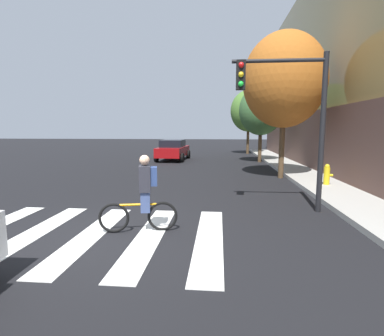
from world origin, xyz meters
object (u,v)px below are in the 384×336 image
object	(u,v)px
traffic_light_near	(291,105)
street_tree_mid	(261,110)
street_tree_near	(284,80)
sedan_mid	(173,150)
cyclist	(144,194)
street_tree_far	(249,111)
fire_hydrant	(327,175)

from	to	relation	value
traffic_light_near	street_tree_mid	distance (m)	12.40
street_tree_near	sedan_mid	bearing A→B (deg)	129.66
sedan_mid	street_tree_near	distance (m)	10.28
cyclist	street_tree_far	world-z (taller)	street_tree_far
sedan_mid	street_tree_far	bearing A→B (deg)	46.11
sedan_mid	traffic_light_near	world-z (taller)	traffic_light_near
sedan_mid	street_tree_far	xyz separation A→B (m)	(5.89, 6.13, 3.08)
street_tree_far	cyclist	bearing A→B (deg)	-101.23
traffic_light_near	street_tree_mid	size ratio (longest dim) A/B	0.82
sedan_mid	street_tree_mid	bearing A→B (deg)	-6.95
sedan_mid	street_tree_far	world-z (taller)	street_tree_far
traffic_light_near	street_tree_near	size ratio (longest dim) A/B	0.65
traffic_light_near	street_tree_mid	xyz separation A→B (m)	(0.88, 12.36, 0.61)
cyclist	traffic_light_near	bearing A→B (deg)	29.49
cyclist	traffic_light_near	world-z (taller)	traffic_light_near
street_tree_near	street_tree_mid	xyz separation A→B (m)	(-0.08, 6.67, -0.90)
cyclist	fire_hydrant	bearing A→B (deg)	43.17
fire_hydrant	street_tree_mid	size ratio (longest dim) A/B	0.15
sedan_mid	street_tree_near	size ratio (longest dim) A/B	0.67
street_tree_near	street_tree_far	world-z (taller)	street_tree_near
cyclist	street_tree_near	bearing A→B (deg)	59.82
fire_hydrant	street_tree_near	bearing A→B (deg)	118.03
sedan_mid	traffic_light_near	size ratio (longest dim) A/B	1.04
fire_hydrant	street_tree_near	world-z (taller)	street_tree_near
street_tree_near	street_tree_mid	size ratio (longest dim) A/B	1.26
street_tree_mid	street_tree_far	xyz separation A→B (m)	(-0.17, 6.87, 0.36)
traffic_light_near	street_tree_mid	bearing A→B (deg)	85.91
street_tree_far	sedan_mid	bearing A→B (deg)	-133.89
cyclist	street_tree_far	bearing A→B (deg)	78.77
street_tree_mid	cyclist	bearing A→B (deg)	-106.98
street_tree_near	street_tree_far	xyz separation A→B (m)	(-0.25, 13.54, -0.54)
fire_hydrant	cyclist	bearing A→B (deg)	-136.83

